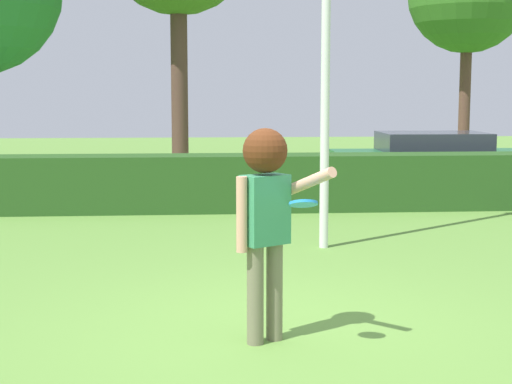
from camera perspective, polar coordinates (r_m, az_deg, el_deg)
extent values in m
plane|color=#63943D|center=(7.01, 1.48, -10.13)|extent=(60.00, 60.00, 0.00)
cylinder|color=#767157|center=(6.69, 1.35, -7.24)|extent=(0.14, 0.14, 0.84)
cylinder|color=#767157|center=(6.57, -0.05, -7.50)|extent=(0.14, 0.14, 0.84)
cube|color=#398F61|center=(6.49, 0.66, -1.29)|extent=(0.44, 0.39, 0.58)
cylinder|color=#DDA182|center=(6.38, 3.85, 0.72)|extent=(0.40, 0.57, 0.30)
cylinder|color=#DDA182|center=(6.36, -1.05, -1.65)|extent=(0.09, 0.09, 0.62)
sphere|color=#DDA182|center=(6.43, 0.67, 2.76)|extent=(0.22, 0.22, 0.22)
sphere|color=#512711|center=(6.43, 0.67, 3.03)|extent=(0.37, 0.37, 0.37)
cylinder|color=#268CE5|center=(6.12, 3.46, -0.85)|extent=(0.23, 0.22, 0.10)
cube|color=#28501D|center=(13.92, -1.48, 0.68)|extent=(28.62, 0.90, 0.99)
cube|color=#1E6633|center=(17.12, 12.69, 2.00)|extent=(4.23, 1.77, 0.55)
cube|color=#2D333D|center=(17.08, 12.73, 3.59)|extent=(2.23, 1.60, 0.40)
cylinder|color=black|center=(18.40, 16.35, 1.38)|extent=(0.60, 0.11, 0.60)
cylinder|color=black|center=(17.63, 7.31, 1.37)|extent=(0.60, 0.11, 0.60)
cylinder|color=black|center=(15.97, 8.42, 0.74)|extent=(0.60, 0.11, 0.60)
cylinder|color=brown|center=(20.75, 14.93, 6.31)|extent=(0.29, 0.29, 3.67)
cylinder|color=brown|center=(19.86, -5.59, 8.07)|extent=(0.42, 0.42, 4.77)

